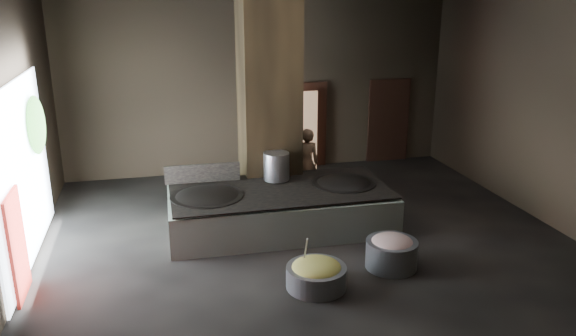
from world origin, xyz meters
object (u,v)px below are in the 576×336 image
object	(u,v)px
meat_basin	(391,254)
hearth_platform	(280,210)
wok_left	(207,200)
stock_pot	(276,166)
wok_right	(344,186)
cook	(306,163)
veg_basin	(316,277)

from	to	relation	value
meat_basin	hearth_platform	bearing A→B (deg)	125.18
wok_left	stock_pot	bearing A→B (deg)	21.80
wok_left	stock_pot	distance (m)	1.66
wok_left	wok_right	size ratio (longest dim) A/B	1.07
cook	hearth_platform	bearing A→B (deg)	60.63
wok_left	meat_basin	world-z (taller)	wok_left
cook	veg_basin	world-z (taller)	cook
wok_right	cook	bearing A→B (deg)	103.40
wok_right	cook	world-z (taller)	cook
wok_left	meat_basin	bearing A→B (deg)	-35.07
wok_right	meat_basin	world-z (taller)	wok_right
stock_pot	meat_basin	bearing A→B (deg)	-61.61
veg_basin	meat_basin	world-z (taller)	meat_basin
wok_right	cook	xyz separation A→B (m)	(-0.37, 1.55, 0.06)
hearth_platform	cook	world-z (taller)	cook
cook	wok_right	bearing A→B (deg)	105.43
hearth_platform	stock_pot	distance (m)	0.93
stock_pot	cook	xyz separation A→B (m)	(0.93, 1.05, -0.32)
wok_left	wok_right	bearing A→B (deg)	2.05
cook	meat_basin	world-z (taller)	cook
stock_pot	veg_basin	world-z (taller)	stock_pot
hearth_platform	wok_right	distance (m)	1.40
stock_pot	veg_basin	xyz separation A→B (m)	(-0.02, -3.02, -0.95)
wok_right	meat_basin	size ratio (longest dim) A/B	1.44
cook	veg_basin	size ratio (longest dim) A/B	1.66
hearth_platform	meat_basin	world-z (taller)	hearth_platform
veg_basin	meat_basin	size ratio (longest dim) A/B	1.10
hearth_platform	meat_basin	xyz separation A→B (m)	(1.49, -2.11, -0.14)
wok_left	stock_pot	xyz separation A→B (m)	(1.50, 0.60, 0.38)
wok_left	cook	distance (m)	2.94
hearth_platform	cook	size ratio (longest dim) A/B	2.70
wok_right	wok_left	bearing A→B (deg)	-177.95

